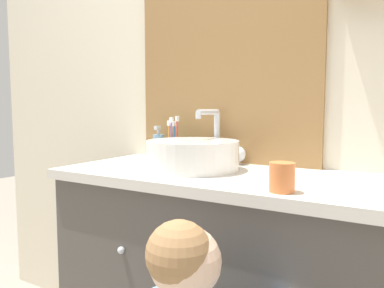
# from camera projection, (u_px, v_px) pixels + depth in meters

# --- Properties ---
(wall_back) EXTENTS (3.20, 0.18, 2.50)m
(wall_back) POSITION_uv_depth(u_px,v_px,m) (266.00, 62.00, 1.48)
(wall_back) COLOR beige
(wall_back) RESTS_ON ground_plane
(sink_basin) EXTENTS (0.34, 0.40, 0.22)m
(sink_basin) POSITION_uv_depth(u_px,v_px,m) (194.00, 154.00, 1.37)
(sink_basin) COLOR white
(sink_basin) RESTS_ON vanity_counter
(toothbrush_holder) EXTENTS (0.08, 0.08, 0.19)m
(toothbrush_holder) POSITION_uv_depth(u_px,v_px,m) (173.00, 150.00, 1.58)
(toothbrush_holder) COLOR #66B27F
(toothbrush_holder) RESTS_ON vanity_counter
(soap_dispenser) EXTENTS (0.05, 0.05, 0.15)m
(soap_dispenser) POSITION_uv_depth(u_px,v_px,m) (159.00, 146.00, 1.64)
(soap_dispenser) COLOR #6B93B2
(soap_dispenser) RESTS_ON vanity_counter
(drinking_cup) EXTENTS (0.07, 0.07, 0.08)m
(drinking_cup) POSITION_uv_depth(u_px,v_px,m) (282.00, 177.00, 1.00)
(drinking_cup) COLOR orange
(drinking_cup) RESTS_ON vanity_counter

